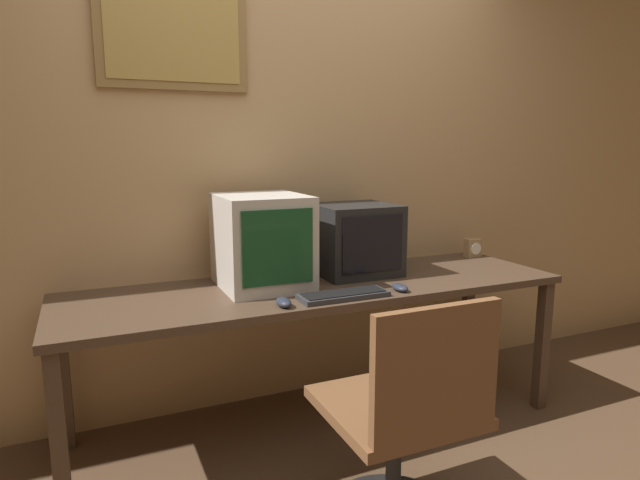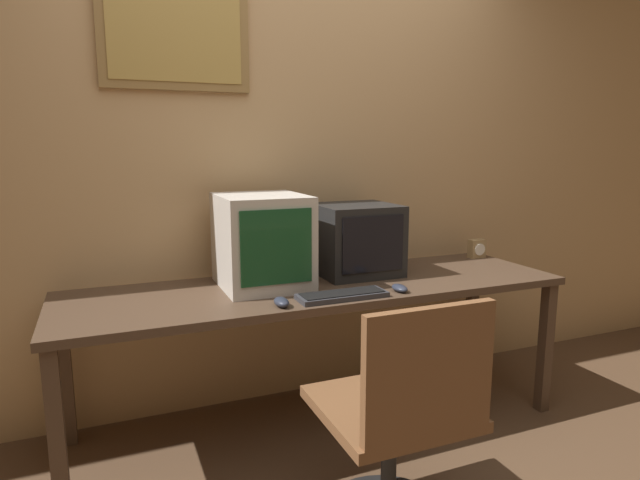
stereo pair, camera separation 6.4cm
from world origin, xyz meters
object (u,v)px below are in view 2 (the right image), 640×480
keyboard_main (343,295)px  mouse_near_keyboard (400,288)px  monitor_left (262,241)px  office_chair (399,436)px  mouse_far_corner (281,302)px  monitor_right (356,239)px  desk_clock (477,249)px

keyboard_main → mouse_near_keyboard: size_ratio=3.85×
monitor_left → office_chair: monitor_left is taller
mouse_near_keyboard → mouse_far_corner: (-0.56, -0.01, 0.00)m
keyboard_main → monitor_right: bearing=57.0°
desk_clock → office_chair: size_ratio=0.12×
monitor_left → office_chair: bearing=-76.5°
monitor_right → mouse_near_keyboard: 0.42m
keyboard_main → mouse_far_corner: size_ratio=3.79×
monitor_left → keyboard_main: monitor_left is taller
monitor_left → monitor_right: 0.52m
monitor_right → mouse_near_keyboard: bearing=-85.7°
keyboard_main → office_chair: bearing=-94.6°
monitor_left → mouse_far_corner: 0.40m
monitor_left → mouse_far_corner: monitor_left is taller
keyboard_main → monitor_left: bearing=127.9°
monitor_right → mouse_near_keyboard: monitor_right is taller
office_chair → monitor_left: bearing=103.5°
office_chair → mouse_near_keyboard: bearing=59.7°
monitor_left → desk_clock: bearing=5.5°
monitor_right → mouse_far_corner: 0.69m
keyboard_main → office_chair: size_ratio=0.44×
desk_clock → keyboard_main: bearing=-156.8°
office_chair → monitor_right: bearing=72.6°
monitor_right → keyboard_main: size_ratio=1.00×
mouse_far_corner → office_chair: bearing=-66.2°
mouse_near_keyboard → monitor_right: bearing=94.3°
monitor_left → mouse_far_corner: size_ratio=4.32×
keyboard_main → mouse_far_corner: 0.29m
keyboard_main → mouse_near_keyboard: 0.28m
monitor_right → keyboard_main: 0.49m
monitor_right → mouse_far_corner: monitor_right is taller
keyboard_main → mouse_near_keyboard: bearing=-1.0°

